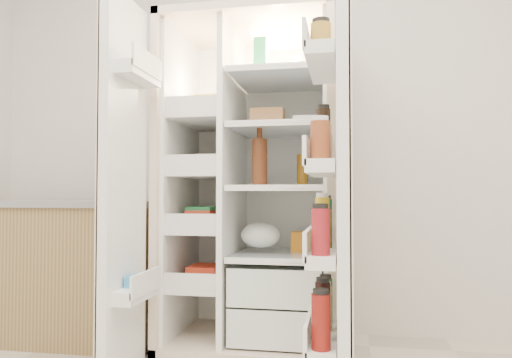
# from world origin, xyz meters

# --- Properties ---
(wall_back) EXTENTS (4.00, 0.02, 2.70)m
(wall_back) POSITION_xyz_m (0.00, 2.00, 1.35)
(wall_back) COLOR silver
(wall_back) RESTS_ON floor
(refrigerator) EXTENTS (0.92, 0.70, 1.80)m
(refrigerator) POSITION_xyz_m (-0.17, 1.65, 0.74)
(refrigerator) COLOR beige
(refrigerator) RESTS_ON floor
(freezer_door) EXTENTS (0.15, 0.40, 1.72)m
(freezer_door) POSITION_xyz_m (-0.68, 1.05, 0.89)
(freezer_door) COLOR white
(freezer_door) RESTS_ON floor
(fridge_door) EXTENTS (0.17, 0.58, 1.72)m
(fridge_door) POSITION_xyz_m (0.30, 0.96, 0.87)
(fridge_door) COLOR white
(fridge_door) RESTS_ON floor
(kitchen_counter) EXTENTS (1.12, 0.60, 0.81)m
(kitchen_counter) POSITION_xyz_m (-1.26, 1.61, 0.41)
(kitchen_counter) COLOR #9D7E4E
(kitchen_counter) RESTS_ON floor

